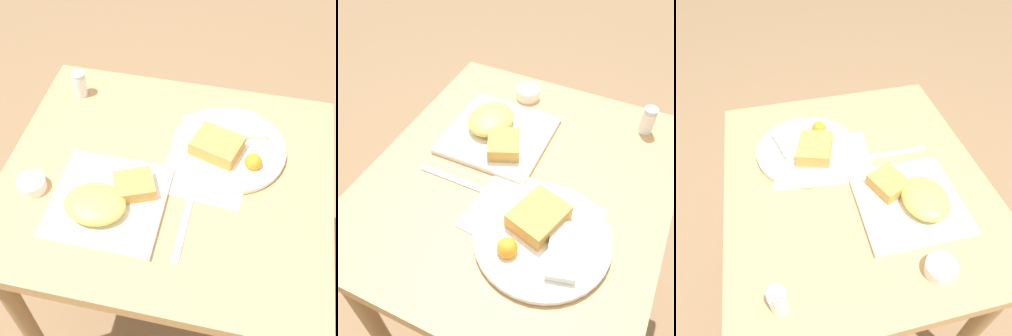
# 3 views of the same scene
# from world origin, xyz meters

# --- Properties ---
(ground_plane) EXTENTS (8.00, 8.00, 0.00)m
(ground_plane) POSITION_xyz_m (0.00, 0.00, 0.00)
(ground_plane) COLOR #846647
(dining_table) EXTENTS (0.82, 0.72, 0.74)m
(dining_table) POSITION_xyz_m (0.00, 0.00, 0.63)
(dining_table) COLOR tan
(dining_table) RESTS_ON ground_plane
(menu_card) EXTENTS (0.23, 0.30, 0.00)m
(menu_card) POSITION_xyz_m (0.10, 0.08, 0.74)
(menu_card) COLOR beige
(menu_card) RESTS_ON dining_table
(plate_square_near) EXTENTS (0.27, 0.27, 0.06)m
(plate_square_near) POSITION_xyz_m (-0.12, -0.12, 0.76)
(plate_square_near) COLOR white
(plate_square_near) RESTS_ON dining_table
(plate_oval_far) EXTENTS (0.30, 0.30, 0.05)m
(plate_oval_far) POSITION_xyz_m (0.14, 0.11, 0.76)
(plate_oval_far) COLOR white
(plate_oval_far) RESTS_ON menu_card
(sauce_ramekin) EXTENTS (0.07, 0.07, 0.03)m
(sauce_ramekin) POSITION_xyz_m (-0.31, -0.11, 0.76)
(sauce_ramekin) COLOR white
(sauce_ramekin) RESTS_ON dining_table
(salt_shaker) EXTENTS (0.04, 0.04, 0.08)m
(salt_shaker) POSITION_xyz_m (-0.31, 0.24, 0.77)
(salt_shaker) COLOR white
(salt_shaker) RESTS_ON dining_table
(butter_knife) EXTENTS (0.02, 0.19, 0.00)m
(butter_knife) POSITION_xyz_m (0.07, -0.14, 0.74)
(butter_knife) COLOR silver
(butter_knife) RESTS_ON dining_table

